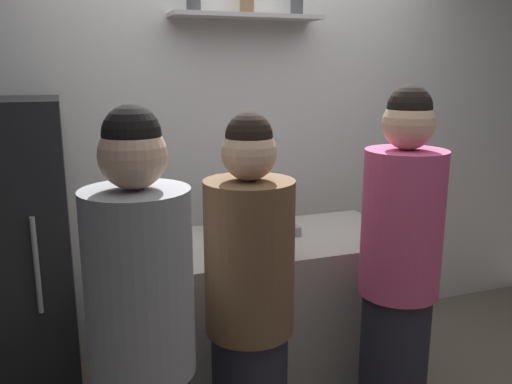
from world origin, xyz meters
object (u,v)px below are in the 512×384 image
at_px(water_bottle_plastic, 284,232).
at_px(utensil_holder, 170,229).
at_px(wine_bottle_dark_glass, 218,209).
at_px(person_brown_jacket, 250,322).
at_px(wine_bottle_pale_glass, 119,225).
at_px(wine_bottle_green_glass, 257,237).
at_px(refrigerator, 1,263).
at_px(baking_pan, 262,229).
at_px(person_pink_top, 398,284).
at_px(person_grey_hoodie, 144,360).

bearing_deg(water_bottle_plastic, utensil_holder, 140.18).
height_order(wine_bottle_dark_glass, person_brown_jacket, person_brown_jacket).
relative_size(wine_bottle_dark_glass, wine_bottle_pale_glass, 1.01).
bearing_deg(person_brown_jacket, wine_bottle_green_glass, -9.51).
bearing_deg(water_bottle_plastic, person_brown_jacket, -128.84).
distance_m(wine_bottle_dark_glass, water_bottle_plastic, 0.56).
height_order(refrigerator, wine_bottle_pale_glass, refrigerator).
bearing_deg(person_brown_jacket, baking_pan, -9.80).
bearing_deg(water_bottle_plastic, person_pink_top, -41.04).
bearing_deg(person_pink_top, person_brown_jacket, 115.69).
xyz_separation_m(refrigerator, person_pink_top, (1.65, -0.94, 0.03)).
distance_m(refrigerator, baking_pan, 1.31).
xyz_separation_m(wine_bottle_pale_glass, person_brown_jacket, (0.41, -0.75, -0.22)).
height_order(refrigerator, utensil_holder, refrigerator).
relative_size(wine_bottle_green_glass, wine_bottle_pale_glass, 0.95).
bearing_deg(wine_bottle_green_glass, water_bottle_plastic, 2.50).
distance_m(wine_bottle_dark_glass, person_brown_jacket, 0.94).
height_order(wine_bottle_pale_glass, person_grey_hoodie, person_grey_hoodie).
distance_m(wine_bottle_dark_glass, person_grey_hoodie, 1.25).
bearing_deg(refrigerator, utensil_holder, -15.17).
relative_size(utensil_holder, wine_bottle_pale_glass, 0.77).
relative_size(baking_pan, water_bottle_plastic, 1.31).
bearing_deg(wine_bottle_dark_glass, water_bottle_plastic, -73.14).
distance_m(wine_bottle_pale_glass, person_pink_top, 1.33).
height_order(wine_bottle_green_glass, person_pink_top, person_pink_top).
xyz_separation_m(refrigerator, baking_pan, (1.28, -0.25, 0.11)).
distance_m(refrigerator, utensil_holder, 0.84).
height_order(baking_pan, person_grey_hoodie, person_grey_hoodie).
relative_size(wine_bottle_dark_glass, wine_bottle_green_glass, 1.06).
height_order(person_pink_top, person_brown_jacket, person_pink_top).
distance_m(refrigerator, person_pink_top, 1.90).
xyz_separation_m(refrigerator, wine_bottle_green_glass, (1.12, -0.61, 0.19)).
xyz_separation_m(wine_bottle_pale_glass, person_grey_hoodie, (-0.02, -0.94, -0.19)).
bearing_deg(person_brown_jacket, water_bottle_plastic, -24.64).
height_order(water_bottle_plastic, person_brown_jacket, person_brown_jacket).
bearing_deg(refrigerator, person_pink_top, -29.68).
bearing_deg(baking_pan, utensil_holder, 176.06).
bearing_deg(water_bottle_plastic, refrigerator, 154.54).
xyz_separation_m(wine_bottle_green_glass, wine_bottle_pale_glass, (-0.57, 0.39, 0.00)).
height_order(refrigerator, baking_pan, refrigerator).
xyz_separation_m(baking_pan, person_pink_top, (0.37, -0.69, -0.08)).
distance_m(baking_pan, person_pink_top, 0.79).
bearing_deg(person_grey_hoodie, wine_bottle_dark_glass, -96.80).
bearing_deg(person_pink_top, utensil_holder, 73.30).
bearing_deg(person_grey_hoodie, person_pink_top, -148.68).
bearing_deg(water_bottle_plastic, wine_bottle_green_glass, -177.50).
relative_size(baking_pan, person_pink_top, 0.20).
relative_size(wine_bottle_green_glass, person_pink_top, 0.17).
bearing_deg(utensil_holder, baking_pan, -3.94).
relative_size(person_brown_jacket, person_grey_hoodie, 0.97).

